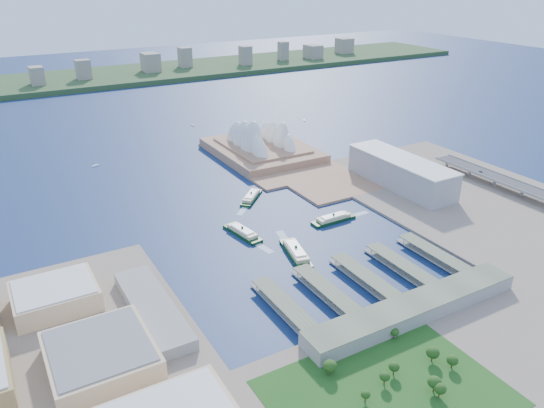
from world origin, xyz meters
TOP-DOWN VIEW (x-y plane):
  - ground at (0.00, 0.00)m, footprint 3000.00×3000.00m
  - south_land at (0.00, -210.00)m, footprint 720.00×180.00m
  - east_land at (240.00, -50.00)m, footprint 240.00×500.00m
  - peninsula at (107.50, 260.00)m, footprint 135.00×220.00m
  - far_shore at (0.00, 980.00)m, footprint 2200.00×260.00m
  - opera_house at (105.00, 280.00)m, footprint 134.00×180.00m
  - toaster_building at (195.00, 80.00)m, footprint 45.00×155.00m
  - west_buildings at (-250.00, -70.00)m, footprint 200.00×280.00m
  - ferry_wharves at (14.00, -75.00)m, footprint 184.00×90.00m
  - terminal_building at (15.00, -135.00)m, footprint 200.00×28.00m
  - park at (-60.00, -190.00)m, footprint 150.00×110.00m
  - far_skyline at (0.00, 960.00)m, footprint 1900.00×140.00m
  - ferry_a at (-38.30, 61.93)m, footprint 21.83×54.81m
  - ferry_b at (13.42, 140.27)m, footprint 45.08×45.31m
  - ferry_c at (-12.73, -2.60)m, footprint 28.24×61.32m
  - ferry_d at (63.64, 40.97)m, footprint 52.76×14.33m
  - boat_b at (-123.71, 352.23)m, footprint 9.89×6.00m
  - boat_c at (263.73, 408.51)m, footprint 8.39×10.73m
  - boat_e at (73.99, 479.82)m, footprint 3.83×10.06m
  - car_c at (296.00, 39.60)m, footprint 2.07×5.09m

SIDE VIEW (x-z plane):
  - ground at x=0.00m, z-range 0.00..0.00m
  - boat_c at x=263.73m, z-range 0.00..2.41m
  - boat_e at x=73.99m, z-range 0.00..2.42m
  - boat_b at x=-123.71m, z-range 0.00..2.52m
  - south_land at x=0.00m, z-range 0.00..3.00m
  - east_land at x=240.00m, z-range 0.00..3.00m
  - peninsula at x=107.50m, z-range 0.00..3.00m
  - ferry_wharves at x=14.00m, z-range 0.00..9.30m
  - ferry_b at x=13.42m, z-range 0.00..9.63m
  - ferry_d at x=63.64m, z-range 0.00..9.93m
  - ferry_a at x=-38.30m, z-range 0.00..10.08m
  - ferry_c at x=-12.73m, z-range 0.00..11.24m
  - far_shore at x=0.00m, z-range 0.00..12.00m
  - terminal_building at x=15.00m, z-range 3.00..15.00m
  - park at x=-60.00m, z-range 3.00..19.00m
  - car_c at x=296.00m, z-range 14.85..16.33m
  - west_buildings at x=-250.00m, z-range 3.00..30.00m
  - toaster_building at x=195.00m, z-range 3.00..38.00m
  - opera_house at x=105.00m, z-range 3.00..61.00m
  - far_skyline at x=0.00m, z-range 12.00..67.00m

